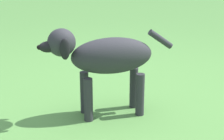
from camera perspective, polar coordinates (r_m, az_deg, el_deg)
ground at (r=2.69m, az=1.37°, el=-4.94°), size 14.00×14.00×0.00m
dog at (r=2.34m, az=-1.26°, el=1.99°), size 0.89×0.33×0.61m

